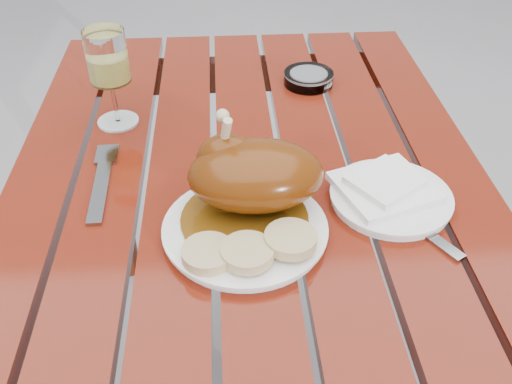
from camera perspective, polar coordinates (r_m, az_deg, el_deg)
table at (r=1.20m, az=-0.53°, el=-13.47°), size 0.80×1.20×0.75m
dinner_plate at (r=0.84m, az=-1.09°, el=-3.80°), size 0.25×0.25×0.02m
roast_duck at (r=0.84m, az=-0.50°, el=1.76°), size 0.21×0.20×0.14m
bread_dumplings at (r=0.78m, az=-0.72°, el=-5.65°), size 0.19×0.09×0.02m
wine_glass at (r=1.08m, az=-14.31°, el=10.89°), size 0.09×0.09×0.18m
side_plate at (r=0.92m, az=13.32°, el=-0.57°), size 0.23×0.23×0.02m
napkin at (r=0.91m, az=12.69°, el=0.46°), size 0.17×0.17×0.01m
ashtray at (r=1.23m, az=5.27°, el=11.27°), size 0.11×0.11×0.03m
fork at (r=0.96m, az=-15.22°, el=0.68°), size 0.03×0.19×0.01m
knife at (r=0.89m, az=15.24°, el=-2.91°), size 0.11×0.17×0.01m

